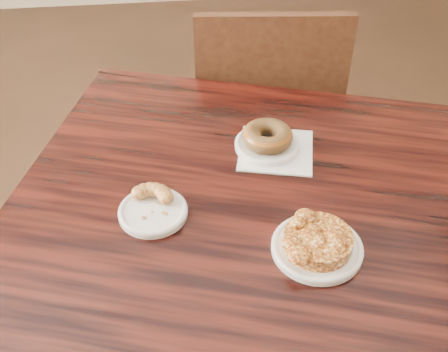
{
  "coord_description": "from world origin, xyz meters",
  "views": [
    {
      "loc": [
        -0.18,
        -1.1,
        1.57
      ],
      "look_at": [
        -0.08,
        -0.22,
        0.8
      ],
      "focal_mm": 45.0,
      "sensor_mm": 36.0,
      "label": 1
    }
  ],
  "objects": [
    {
      "name": "chair_far",
      "position": [
        0.14,
        0.52,
        0.45
      ],
      "size": [
        0.54,
        0.54,
        0.9
      ],
      "primitive_type": null,
      "rotation": [
        0.0,
        0.0,
        3.04
      ],
      "color": "black",
      "rests_on": "floor"
    },
    {
      "name": "floor",
      "position": [
        0.0,
        0.0,
        0.0
      ],
      "size": [
        5.0,
        5.0,
        0.0
      ],
      "primitive_type": "plane",
      "color": "black",
      "rests_on": "ground"
    },
    {
      "name": "plate_donut",
      "position": [
        0.04,
        -0.08,
        0.76
      ],
      "size": [
        0.15,
        0.15,
        0.01
      ],
      "primitive_type": "cylinder",
      "color": "white",
      "rests_on": "napkin"
    },
    {
      "name": "cafe_table",
      "position": [
        -0.05,
        -0.28,
        0.38
      ],
      "size": [
        1.24,
        1.24,
        0.75
      ],
      "primitive_type": "cube",
      "rotation": [
        0.0,
        0.0,
        -0.31
      ],
      "color": "black",
      "rests_on": "floor"
    },
    {
      "name": "glazed_donut",
      "position": [
        0.04,
        -0.08,
        0.79
      ],
      "size": [
        0.12,
        0.12,
        0.04
      ],
      "primitive_type": "torus",
      "color": "#8B3E14",
      "rests_on": "plate_donut"
    },
    {
      "name": "apple_fritter",
      "position": [
        0.08,
        -0.4,
        0.78
      ],
      "size": [
        0.18,
        0.18,
        0.04
      ],
      "primitive_type": null,
      "color": "#491607",
      "rests_on": "plate_fritter"
    },
    {
      "name": "cruller_fragment",
      "position": [
        -0.23,
        -0.27,
        0.78
      ],
      "size": [
        0.11,
        0.11,
        0.03
      ],
      "primitive_type": null,
      "color": "brown",
      "rests_on": "plate_cruller"
    },
    {
      "name": "plate_cruller",
      "position": [
        -0.23,
        -0.27,
        0.76
      ],
      "size": [
        0.14,
        0.14,
        0.01
      ],
      "primitive_type": "cylinder",
      "color": "white",
      "rests_on": "cafe_table"
    },
    {
      "name": "napkin",
      "position": [
        0.06,
        -0.09,
        0.75
      ],
      "size": [
        0.2,
        0.2,
        0.0
      ],
      "primitive_type": "cube",
      "rotation": [
        0.0,
        0.0,
        -0.23
      ],
      "color": "white",
      "rests_on": "cafe_table"
    },
    {
      "name": "plate_fritter",
      "position": [
        0.08,
        -0.4,
        0.76
      ],
      "size": [
        0.18,
        0.18,
        0.01
      ],
      "primitive_type": "cylinder",
      "color": "white",
      "rests_on": "cafe_table"
    }
  ]
}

